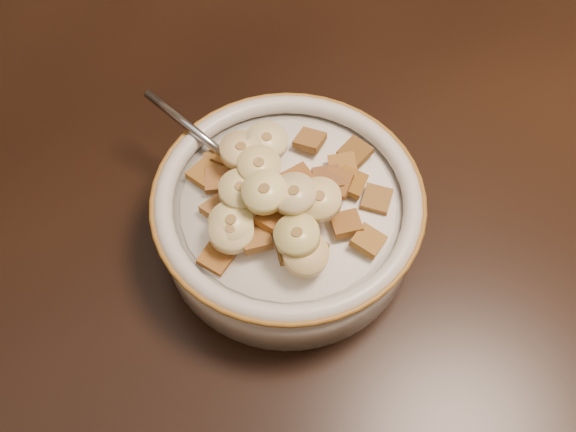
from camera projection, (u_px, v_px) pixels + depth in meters
name	position (u px, v px, depth m)	size (l,w,h in m)	color
table	(257.00, 301.00, 0.56)	(1.40, 0.90, 0.04)	black
cereal_bowl	(288.00, 221.00, 0.54)	(0.19, 0.19, 0.05)	beige
milk	(288.00, 205.00, 0.52)	(0.16, 0.16, 0.00)	white
spoon	(256.00, 180.00, 0.53)	(0.03, 0.05, 0.01)	#9AA1B0
cereal_square_0	(377.00, 199.00, 0.52)	(0.02, 0.02, 0.01)	brown
cereal_square_1	(346.00, 224.00, 0.51)	(0.02, 0.02, 0.01)	brown
cereal_square_2	(336.00, 183.00, 0.52)	(0.02, 0.02, 0.01)	brown
cereal_square_3	(288.00, 233.00, 0.50)	(0.02, 0.02, 0.01)	brown
cereal_square_4	(299.00, 179.00, 0.51)	(0.02, 0.02, 0.01)	brown
cereal_square_5	(218.00, 208.00, 0.51)	(0.02, 0.02, 0.01)	brown
cereal_square_6	(292.00, 251.00, 0.49)	(0.02, 0.02, 0.01)	brown
cereal_square_7	(220.00, 160.00, 0.54)	(0.02, 0.02, 0.01)	brown
cereal_square_8	(368.00, 241.00, 0.50)	(0.02, 0.02, 0.01)	brown
cereal_square_9	(246.00, 177.00, 0.52)	(0.02, 0.02, 0.01)	#9D5F1C
cereal_square_10	(219.00, 180.00, 0.53)	(0.02, 0.02, 0.01)	brown
cereal_square_11	(343.00, 167.00, 0.53)	(0.02, 0.02, 0.01)	#976424
cereal_square_12	(355.00, 152.00, 0.54)	(0.02, 0.02, 0.01)	brown
cereal_square_13	(351.00, 182.00, 0.52)	(0.02, 0.02, 0.01)	brown
cereal_square_14	(273.00, 219.00, 0.50)	(0.02, 0.02, 0.01)	#9A531A
cereal_square_15	(328.00, 179.00, 0.52)	(0.02, 0.02, 0.01)	brown
cereal_square_16	(229.00, 157.00, 0.54)	(0.02, 0.02, 0.01)	brown
cereal_square_17	(216.00, 258.00, 0.50)	(0.02, 0.02, 0.01)	brown
cereal_square_18	(310.00, 140.00, 0.55)	(0.02, 0.02, 0.01)	brown
cereal_square_19	(237.00, 148.00, 0.55)	(0.02, 0.02, 0.01)	brown
cereal_square_20	(204.00, 174.00, 0.53)	(0.02, 0.02, 0.01)	brown
cereal_square_21	(309.00, 247.00, 0.49)	(0.02, 0.02, 0.01)	brown
cereal_square_22	(256.00, 239.00, 0.49)	(0.02, 0.02, 0.01)	brown
banana_slice_0	(231.00, 223.00, 0.49)	(0.03, 0.03, 0.01)	beige
banana_slice_1	(306.00, 254.00, 0.48)	(0.03, 0.03, 0.01)	#E7C989
banana_slice_2	(241.00, 150.00, 0.52)	(0.03, 0.03, 0.01)	beige
banana_slice_3	(241.00, 190.00, 0.50)	(0.03, 0.03, 0.01)	#CDBD71
banana_slice_4	(267.00, 141.00, 0.52)	(0.03, 0.03, 0.01)	#FBE1A7
banana_slice_5	(297.00, 236.00, 0.48)	(0.03, 0.03, 0.01)	#DBC97C
banana_slice_6	(259.00, 166.00, 0.51)	(0.03, 0.03, 0.01)	#FFE883
banana_slice_7	(319.00, 200.00, 0.49)	(0.03, 0.03, 0.01)	#EED78D
banana_slice_8	(264.00, 192.00, 0.49)	(0.03, 0.03, 0.01)	#FFF28C
banana_slice_9	(231.00, 232.00, 0.49)	(0.03, 0.03, 0.01)	beige
banana_slice_10	(294.00, 194.00, 0.49)	(0.03, 0.03, 0.01)	beige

